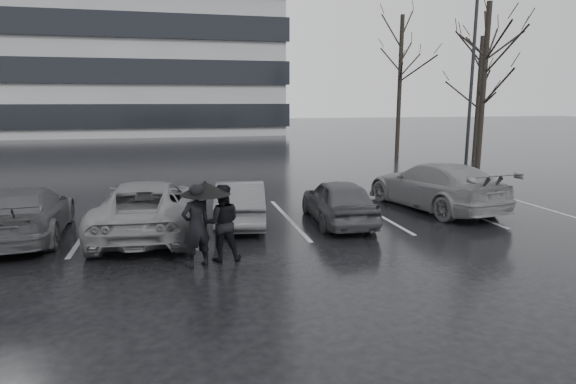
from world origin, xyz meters
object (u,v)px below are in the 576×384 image
at_px(tree_north, 400,87).
at_px(pedestrian_left, 196,226).
at_px(car_west_b, 147,207).
at_px(car_west_c, 26,213).
at_px(pedestrian_right, 222,223).
at_px(tree_ne, 478,99).
at_px(car_west_a, 240,202).
at_px(car_east, 434,186).
at_px(car_main, 338,201).
at_px(lamp_post, 471,95).
at_px(tree_east, 483,89).

bearing_deg(tree_north, pedestrian_left, -126.09).
distance_m(car_west_b, car_west_c, 2.97).
bearing_deg(pedestrian_right, car_west_c, -29.00).
bearing_deg(pedestrian_left, tree_ne, -164.92).
bearing_deg(tree_north, car_west_c, -139.08).
bearing_deg(car_west_a, car_west_c, 10.36).
distance_m(car_west_b, tree_north, 21.24).
height_order(pedestrian_left, tree_ne, tree_ne).
distance_m(car_west_a, car_east, 6.38).
height_order(car_main, lamp_post, lamp_post).
bearing_deg(car_west_c, tree_north, -142.90).
bearing_deg(car_east, car_west_a, -6.35).
height_order(lamp_post, tree_ne, lamp_post).
height_order(car_west_b, tree_ne, tree_ne).
bearing_deg(pedestrian_right, tree_ne, -135.36).
distance_m(car_west_c, tree_ne, 24.21).
bearing_deg(car_east, pedestrian_left, 15.73).
relative_size(car_main, pedestrian_right, 2.22).
height_order(car_east, pedestrian_right, pedestrian_right).
distance_m(pedestrian_left, tree_north, 22.69).
xyz_separation_m(tree_ne, tree_north, (-3.50, 3.00, 0.75)).
distance_m(pedestrian_left, tree_east, 18.32).
height_order(car_west_c, tree_east, tree_east).
xyz_separation_m(car_west_c, tree_north, (17.32, 15.01, 3.59)).
bearing_deg(tree_east, lamp_post, -134.60).
distance_m(car_east, tree_north, 15.64).
bearing_deg(car_west_c, lamp_post, -163.69).
bearing_deg(car_west_a, tree_north, -121.14).
bearing_deg(tree_ne, car_west_b, -145.54).
height_order(car_west_a, pedestrian_right, pedestrian_right).
distance_m(pedestrian_left, tree_ne, 22.70).
bearing_deg(tree_ne, lamp_post, -126.75).
relative_size(lamp_post, tree_north, 0.95).
distance_m(car_west_a, tree_east, 15.39).
bearing_deg(pedestrian_left, tree_north, -153.16).
height_order(tree_east, tree_north, tree_north).
xyz_separation_m(pedestrian_right, tree_north, (12.65, 17.83, 3.41)).
relative_size(car_west_c, lamp_post, 0.56).
height_order(pedestrian_right, tree_ne, tree_ne).
bearing_deg(car_west_c, tree_east, -160.20).
bearing_deg(tree_north, car_east, -111.17).
height_order(car_west_c, pedestrian_right, pedestrian_right).
bearing_deg(tree_ne, car_east, -128.76).
distance_m(car_east, pedestrian_right, 8.01).
bearing_deg(pedestrian_left, car_west_a, -138.98).
relative_size(car_west_b, pedestrian_right, 3.01).
relative_size(pedestrian_right, tree_north, 0.20).
height_order(car_east, lamp_post, lamp_post).
xyz_separation_m(car_main, car_west_b, (-5.23, 0.02, 0.07)).
distance_m(car_west_a, pedestrian_right, 3.18).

